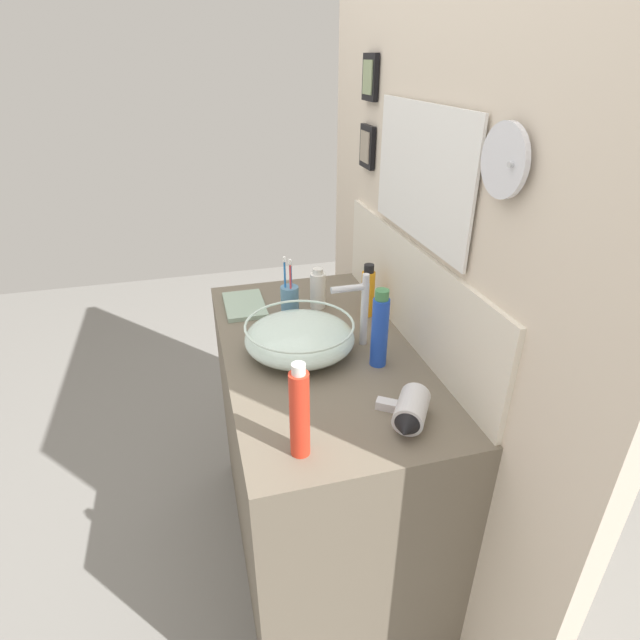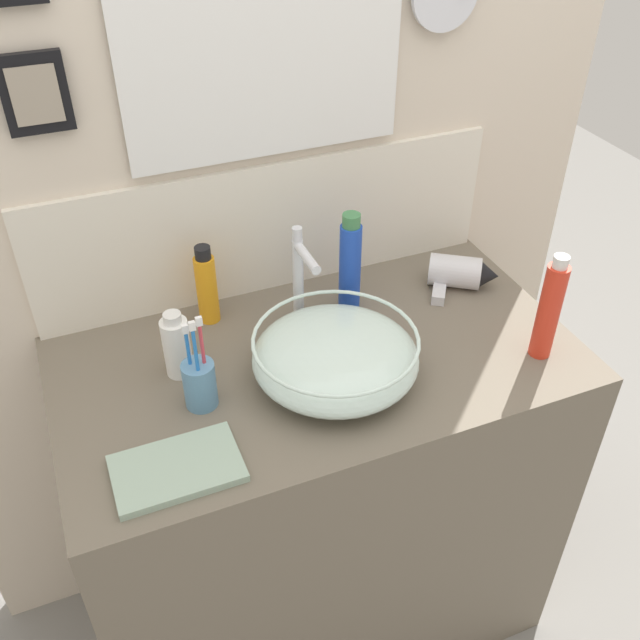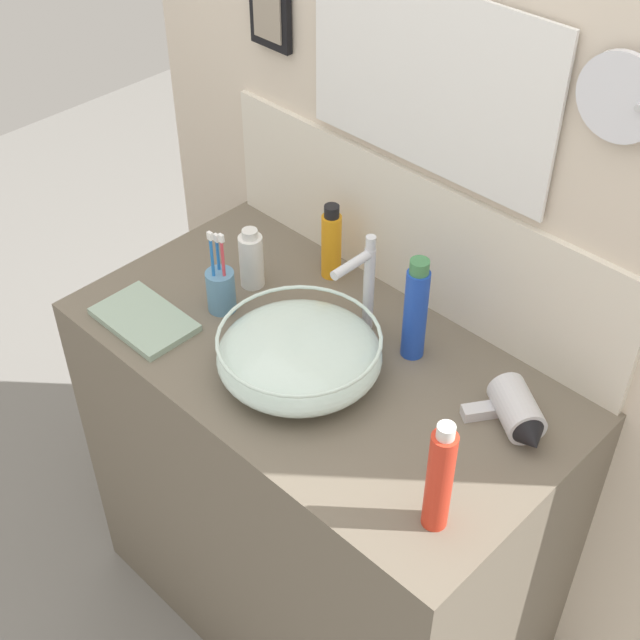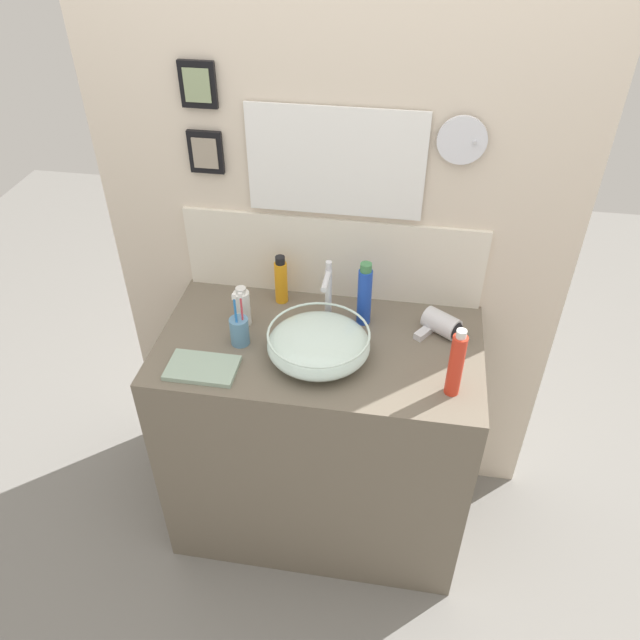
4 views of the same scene
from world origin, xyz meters
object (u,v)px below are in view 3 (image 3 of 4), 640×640
object	(u,v)px
glass_bowl_sink	(299,354)
soap_dispenser	(440,479)
toothbrush_cup	(221,289)
lotion_bottle	(251,260)
faucet	(365,280)
hair_drier	(517,414)
hand_towel	(144,320)
shampoo_bottle	(331,243)
spray_bottle	(416,311)

from	to	relation	value
glass_bowl_sink	soap_dispenser	distance (m)	0.45
toothbrush_cup	lotion_bottle	bearing A→B (deg)	99.21
glass_bowl_sink	faucet	bearing A→B (deg)	90.00
glass_bowl_sink	hair_drier	size ratio (longest dim) A/B	1.73
glass_bowl_sink	faucet	size ratio (longest dim) A/B	1.41
hand_towel	faucet	bearing A→B (deg)	41.63
hair_drier	toothbrush_cup	xyz separation A→B (m)	(-0.67, -0.16, 0.02)
faucet	shampoo_bottle	world-z (taller)	faucet
hair_drier	shampoo_bottle	bearing A→B (deg)	170.20
toothbrush_cup	soap_dispenser	bearing A→B (deg)	-9.98
toothbrush_cup	hair_drier	bearing A→B (deg)	13.13
glass_bowl_sink	toothbrush_cup	distance (m)	0.27
toothbrush_cup	soap_dispenser	size ratio (longest dim) A/B	0.87
shampoo_bottle	soap_dispenser	xyz separation A→B (m)	(0.61, -0.38, 0.03)
glass_bowl_sink	lotion_bottle	world-z (taller)	lotion_bottle
soap_dispenser	hair_drier	bearing A→B (deg)	95.55
glass_bowl_sink	spray_bottle	world-z (taller)	spray_bottle
lotion_bottle	soap_dispenser	bearing A→B (deg)	-17.78
hair_drier	soap_dispenser	xyz separation A→B (m)	(0.03, -0.28, 0.08)
hair_drier	spray_bottle	size ratio (longest dim) A/B	0.80
toothbrush_cup	glass_bowl_sink	bearing A→B (deg)	-5.47
faucet	lotion_bottle	world-z (taller)	faucet
faucet	soap_dispenser	bearing A→B (deg)	-33.96
soap_dispenser	shampoo_bottle	bearing A→B (deg)	148.12
toothbrush_cup	lotion_bottle	size ratio (longest dim) A/B	1.42
faucet	hand_towel	bearing A→B (deg)	-138.37
soap_dispenser	faucet	bearing A→B (deg)	146.04
spray_bottle	faucet	bearing A→B (deg)	-172.56
glass_bowl_sink	hair_drier	xyz separation A→B (m)	(0.40, 0.18, -0.02)
lotion_bottle	soap_dispenser	xyz separation A→B (m)	(0.72, -0.23, 0.05)
glass_bowl_sink	faucet	distance (m)	0.21
spray_bottle	toothbrush_cup	bearing A→B (deg)	-155.28
lotion_bottle	shampoo_bottle	xyz separation A→B (m)	(0.10, 0.15, 0.02)
soap_dispenser	spray_bottle	bearing A→B (deg)	134.98
toothbrush_cup	hand_towel	xyz separation A→B (m)	(-0.09, -0.15, -0.05)
faucet	spray_bottle	world-z (taller)	spray_bottle
faucet	lotion_bottle	xyz separation A→B (m)	(-0.29, -0.06, -0.07)
spray_bottle	hand_towel	xyz separation A→B (m)	(-0.48, -0.33, -0.11)
hair_drier	shampoo_bottle	size ratio (longest dim) A/B	1.02
shampoo_bottle	faucet	bearing A→B (deg)	-26.65
glass_bowl_sink	hair_drier	distance (m)	0.44
hair_drier	toothbrush_cup	distance (m)	0.69
hair_drier	hand_towel	world-z (taller)	hair_drier
glass_bowl_sink	toothbrush_cup	world-z (taller)	toothbrush_cup
hand_towel	lotion_bottle	bearing A→B (deg)	75.25
spray_bottle	soap_dispenser	distance (m)	0.43
hair_drier	lotion_bottle	xyz separation A→B (m)	(-0.69, -0.05, 0.03)
faucet	lotion_bottle	bearing A→B (deg)	-168.44
hand_towel	shampoo_bottle	bearing A→B (deg)	67.17
hair_drier	soap_dispenser	size ratio (longest dim) A/B	0.80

